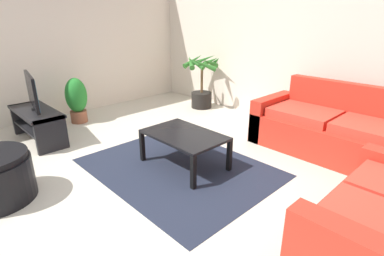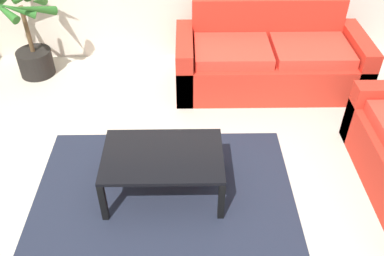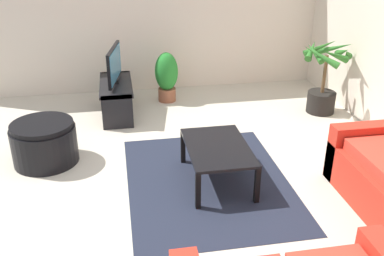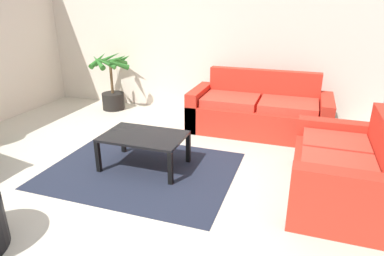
{
  "view_description": "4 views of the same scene",
  "coord_description": "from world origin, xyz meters",
  "px_view_note": "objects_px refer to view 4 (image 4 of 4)",
  "views": [
    {
      "loc": [
        2.51,
        -1.59,
        1.73
      ],
      "look_at": [
        0.43,
        0.41,
        0.64
      ],
      "focal_mm": 27.94,
      "sensor_mm": 36.0,
      "label": 1
    },
    {
      "loc": [
        0.27,
        -1.83,
        2.69
      ],
      "look_at": [
        0.31,
        0.74,
        0.59
      ],
      "focal_mm": 38.99,
      "sensor_mm": 36.0,
      "label": 2
    },
    {
      "loc": [
        3.99,
        -0.34,
        2.5
      ],
      "look_at": [
        0.12,
        0.34,
        0.67
      ],
      "focal_mm": 40.82,
      "sensor_mm": 36.0,
      "label": 3
    },
    {
      "loc": [
        1.82,
        -2.73,
        1.93
      ],
      "look_at": [
        0.64,
        0.72,
        0.54
      ],
      "focal_mm": 31.65,
      "sensor_mm": 36.0,
      "label": 4
    }
  ],
  "objects_px": {
    "couch_loveseat": "(342,172)",
    "couch_main": "(259,113)",
    "coffee_table": "(144,139)",
    "potted_palm": "(112,84)"
  },
  "relations": [
    {
      "from": "couch_loveseat",
      "to": "couch_main",
      "type": "bearing_deg",
      "value": 123.29
    },
    {
      "from": "coffee_table",
      "to": "potted_palm",
      "type": "distance_m",
      "value": 2.51
    },
    {
      "from": "couch_loveseat",
      "to": "coffee_table",
      "type": "distance_m",
      "value": 2.21
    },
    {
      "from": "couch_main",
      "to": "couch_loveseat",
      "type": "relative_size",
      "value": 1.4
    },
    {
      "from": "couch_main",
      "to": "couch_loveseat",
      "type": "xyz_separation_m",
      "value": [
        1.08,
        -1.65,
        -0.0
      ]
    },
    {
      "from": "potted_palm",
      "to": "coffee_table",
      "type": "bearing_deg",
      "value": -50.41
    },
    {
      "from": "couch_main",
      "to": "coffee_table",
      "type": "relative_size",
      "value": 2.14
    },
    {
      "from": "couch_main",
      "to": "couch_loveseat",
      "type": "height_order",
      "value": "same"
    },
    {
      "from": "couch_main",
      "to": "coffee_table",
      "type": "distance_m",
      "value": 2.01
    },
    {
      "from": "couch_loveseat",
      "to": "coffee_table",
      "type": "bearing_deg",
      "value": -179.62
    }
  ]
}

